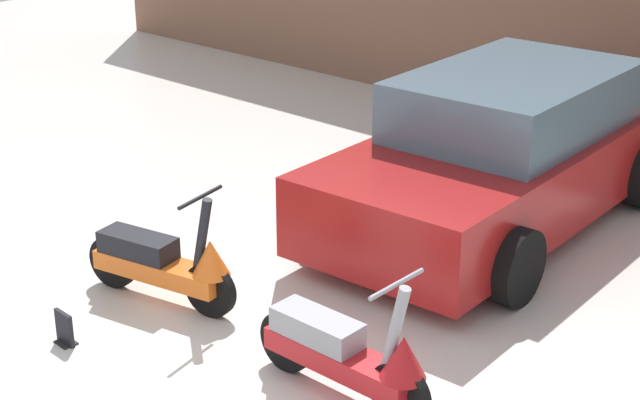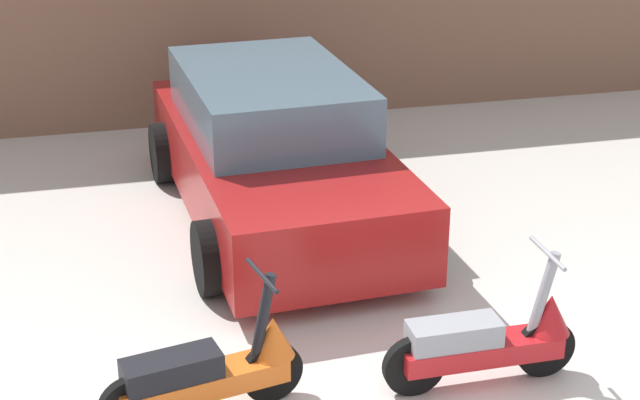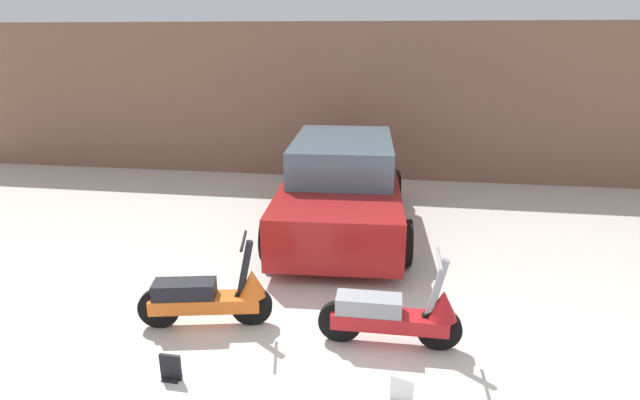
{
  "view_description": "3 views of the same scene",
  "coord_description": "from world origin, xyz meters",
  "px_view_note": "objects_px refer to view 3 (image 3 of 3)",
  "views": [
    {
      "loc": [
        4.1,
        -3.27,
        3.71
      ],
      "look_at": [
        -0.89,
        2.25,
        0.7
      ],
      "focal_mm": 55.0,
      "sensor_mm": 36.0,
      "label": 1
    },
    {
      "loc": [
        -2.1,
        -4.51,
        3.99
      ],
      "look_at": [
        -0.43,
        2.36,
        0.96
      ],
      "focal_mm": 55.0,
      "sensor_mm": 36.0,
      "label": 2
    },
    {
      "loc": [
        0.38,
        -3.44,
        3.01
      ],
      "look_at": [
        -0.53,
        2.59,
        0.99
      ],
      "focal_mm": 28.0,
      "sensor_mm": 36.0,
      "label": 3
    }
  ],
  "objects_px": {
    "scooter_front_right": "(396,314)",
    "placard_near_left_scooter": "(171,369)",
    "car_rear_left": "(342,186)",
    "scooter_front_left": "(211,296)",
    "placard_near_right_scooter": "(402,392)"
  },
  "relations": [
    {
      "from": "scooter_front_left",
      "to": "car_rear_left",
      "type": "distance_m",
      "value": 3.36
    },
    {
      "from": "car_rear_left",
      "to": "placard_near_left_scooter",
      "type": "distance_m",
      "value": 4.29
    },
    {
      "from": "placard_near_right_scooter",
      "to": "scooter_front_right",
      "type": "bearing_deg",
      "value": 94.27
    },
    {
      "from": "scooter_front_right",
      "to": "placard_near_right_scooter",
      "type": "relative_size",
      "value": 5.55
    },
    {
      "from": "scooter_front_left",
      "to": "placard_near_right_scooter",
      "type": "bearing_deg",
      "value": -36.29
    },
    {
      "from": "car_rear_left",
      "to": "placard_near_right_scooter",
      "type": "distance_m",
      "value": 4.26
    },
    {
      "from": "scooter_front_left",
      "to": "car_rear_left",
      "type": "height_order",
      "value": "car_rear_left"
    },
    {
      "from": "scooter_front_right",
      "to": "placard_near_left_scooter",
      "type": "bearing_deg",
      "value": -157.54
    },
    {
      "from": "scooter_front_right",
      "to": "placard_near_left_scooter",
      "type": "height_order",
      "value": "scooter_front_right"
    },
    {
      "from": "scooter_front_right",
      "to": "placard_near_left_scooter",
      "type": "relative_size",
      "value": 5.55
    },
    {
      "from": "placard_near_right_scooter",
      "to": "car_rear_left",
      "type": "bearing_deg",
      "value": 103.25
    },
    {
      "from": "scooter_front_right",
      "to": "placard_near_right_scooter",
      "type": "xyz_separation_m",
      "value": [
        0.06,
        -0.86,
        -0.24
      ]
    },
    {
      "from": "scooter_front_right",
      "to": "car_rear_left",
      "type": "bearing_deg",
      "value": 105.22
    },
    {
      "from": "scooter_front_left",
      "to": "scooter_front_right",
      "type": "height_order",
      "value": "scooter_front_right"
    },
    {
      "from": "car_rear_left",
      "to": "placard_near_right_scooter",
      "type": "xyz_separation_m",
      "value": [
        0.97,
        -4.11,
        -0.57
      ]
    }
  ]
}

